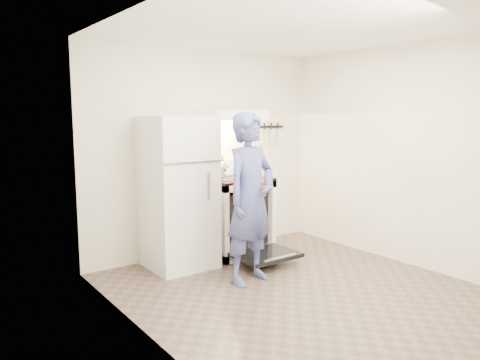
# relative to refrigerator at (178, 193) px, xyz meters

# --- Properties ---
(floor) EXTENTS (3.60, 3.60, 0.00)m
(floor) POSITION_rel_refrigerator_xyz_m (0.58, -1.45, -0.85)
(floor) COLOR brown
(floor) RESTS_ON ground
(back_wall) EXTENTS (3.20, 0.02, 2.50)m
(back_wall) POSITION_rel_refrigerator_xyz_m (0.58, 0.35, 0.40)
(back_wall) COLOR #F0E8CC
(back_wall) RESTS_ON ground
(refrigerator) EXTENTS (0.70, 0.70, 1.70)m
(refrigerator) POSITION_rel_refrigerator_xyz_m (0.00, 0.00, 0.00)
(refrigerator) COLOR white
(refrigerator) RESTS_ON floor
(stove_body) EXTENTS (0.76, 0.65, 0.92)m
(stove_body) POSITION_rel_refrigerator_xyz_m (0.81, 0.02, -0.39)
(stove_body) COLOR white
(stove_body) RESTS_ON floor
(cooktop) EXTENTS (0.76, 0.65, 0.03)m
(cooktop) POSITION_rel_refrigerator_xyz_m (0.81, 0.02, 0.09)
(cooktop) COLOR black
(cooktop) RESTS_ON stove_body
(backsplash) EXTENTS (0.76, 0.07, 0.20)m
(backsplash) POSITION_rel_refrigerator_xyz_m (0.81, 0.31, 0.20)
(backsplash) COLOR white
(backsplash) RESTS_ON cooktop
(oven_door) EXTENTS (0.70, 0.54, 0.04)m
(oven_door) POSITION_rel_refrigerator_xyz_m (0.81, -0.57, -0.72)
(oven_door) COLOR black
(oven_door) RESTS_ON floor
(oven_rack) EXTENTS (0.60, 0.52, 0.01)m
(oven_rack) POSITION_rel_refrigerator_xyz_m (0.81, 0.02, -0.41)
(oven_rack) COLOR slate
(oven_rack) RESTS_ON stove_body
(range_hood) EXTENTS (0.76, 0.50, 0.12)m
(range_hood) POSITION_rel_refrigerator_xyz_m (0.81, 0.10, 0.86)
(range_hood) COLOR white
(range_hood) RESTS_ON back_wall
(knife_strip) EXTENTS (0.40, 0.02, 0.03)m
(knife_strip) POSITION_rel_refrigerator_xyz_m (1.63, 0.33, 0.70)
(knife_strip) COLOR black
(knife_strip) RESTS_ON back_wall
(pizza_stone) EXTENTS (0.33, 0.33, 0.02)m
(pizza_stone) POSITION_rel_refrigerator_xyz_m (0.72, 0.09, -0.40)
(pizza_stone) COLOR #8D6847
(pizza_stone) RESTS_ON oven_rack
(tea_kettle) EXTENTS (0.23, 0.19, 0.29)m
(tea_kettle) POSITION_rel_refrigerator_xyz_m (0.62, 0.10, 0.24)
(tea_kettle) COLOR silver
(tea_kettle) RESTS_ON cooktop
(utensil_jar) EXTENTS (0.10, 0.10, 0.13)m
(utensil_jar) POSITION_rel_refrigerator_xyz_m (1.03, -0.14, 0.20)
(utensil_jar) COLOR silver
(utensil_jar) RESTS_ON cooktop
(person) EXTENTS (0.71, 0.54, 1.74)m
(person) POSITION_rel_refrigerator_xyz_m (0.36, -0.87, 0.02)
(person) COLOR navy
(person) RESTS_ON floor
(dutch_oven) EXTENTS (0.38, 0.31, 0.24)m
(dutch_oven) POSITION_rel_refrigerator_xyz_m (0.62, -0.56, 0.06)
(dutch_oven) COLOR red
(dutch_oven) RESTS_ON person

